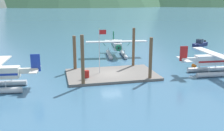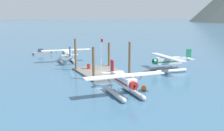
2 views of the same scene
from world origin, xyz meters
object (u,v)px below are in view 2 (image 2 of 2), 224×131
at_px(mooring_buoy, 144,88).
at_px(boat_grey_open_sw, 41,53).
at_px(seaplane_white_stbd_aft, 124,83).
at_px(seaplane_cream_port_aft, 67,55).
at_px(seaplane_silver_bow_right, 168,63).
at_px(flagpole, 101,50).
at_px(fuel_drum, 89,66).

height_order(mooring_buoy, boat_grey_open_sw, boat_grey_open_sw).
bearing_deg(seaplane_white_stbd_aft, seaplane_cream_port_aft, -179.53).
bearing_deg(seaplane_silver_bow_right, boat_grey_open_sw, -151.06).
distance_m(flagpole, seaplane_silver_bow_right, 12.12).
bearing_deg(seaplane_silver_bow_right, fuel_drum, -118.44).
height_order(fuel_drum, mooring_buoy, fuel_drum).
bearing_deg(seaplane_cream_port_aft, fuel_drum, 8.06).
relative_size(mooring_buoy, seaplane_white_stbd_aft, 0.07).
distance_m(seaplane_silver_bow_right, boat_grey_open_sw, 34.92).
distance_m(flagpole, seaplane_white_stbd_aft, 14.84).
bearing_deg(fuel_drum, seaplane_white_stbd_aft, -4.15).
relative_size(fuel_drum, mooring_buoy, 1.23).
bearing_deg(seaplane_white_stbd_aft, boat_grey_open_sw, -175.52).
xyz_separation_m(flagpole, seaplane_silver_bow_right, (4.81, 10.88, -2.30)).
distance_m(mooring_buoy, seaplane_white_stbd_aft, 3.61).
bearing_deg(fuel_drum, seaplane_cream_port_aft, -171.94).
distance_m(mooring_buoy, boat_grey_open_sw, 39.89).
relative_size(flagpole, seaplane_silver_bow_right, 0.54).
height_order(seaplane_silver_bow_right, boat_grey_open_sw, seaplane_silver_bow_right).
bearing_deg(boat_grey_open_sw, mooring_buoy, 9.30).
bearing_deg(fuel_drum, flagpole, 40.12).
bearing_deg(seaplane_silver_bow_right, flagpole, -113.84).
distance_m(seaplane_white_stbd_aft, seaplane_cream_port_aft, 26.27).
bearing_deg(mooring_buoy, fuel_drum, -172.26).
bearing_deg(mooring_buoy, boat_grey_open_sw, -170.70).
height_order(fuel_drum, boat_grey_open_sw, boat_grey_open_sw).
bearing_deg(flagpole, seaplane_cream_port_aft, -165.47).
bearing_deg(seaplane_cream_port_aft, flagpole, 14.53).
bearing_deg(flagpole, seaplane_white_stbd_aft, -11.28).
xyz_separation_m(mooring_buoy, boat_grey_open_sw, (-39.36, -6.45, 0.13)).
relative_size(mooring_buoy, boat_grey_open_sw, 0.15).
distance_m(fuel_drum, seaplane_silver_bow_right, 14.31).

